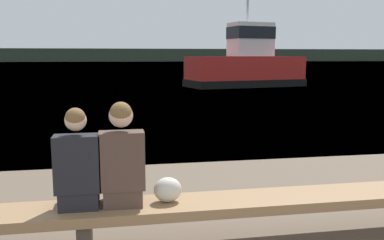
# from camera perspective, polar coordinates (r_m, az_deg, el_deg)

# --- Properties ---
(water_surface) EXTENTS (240.00, 240.00, 0.00)m
(water_surface) POSITION_cam_1_polar(r_m,az_deg,el_deg) (127.29, -10.26, 7.56)
(water_surface) COLOR #5684A3
(water_surface) RESTS_ON ground
(far_shoreline) EXTENTS (600.00, 12.00, 4.30)m
(far_shoreline) POSITION_cam_1_polar(r_m,az_deg,el_deg) (151.29, -10.33, 8.51)
(far_shoreline) COLOR #2D3D2D
(far_shoreline) RESTS_ON ground
(bench_main) EXTENTS (8.50, 0.56, 0.47)m
(bench_main) POSITION_cam_1_polar(r_m,az_deg,el_deg) (4.25, -14.18, -12.26)
(bench_main) COLOR #8E6B47
(bench_main) RESTS_ON ground
(person_left) EXTENTS (0.42, 0.39, 0.95)m
(person_left) POSITION_cam_1_polar(r_m,az_deg,el_deg) (4.11, -15.00, -5.95)
(person_left) COLOR black
(person_left) RESTS_ON bench_main
(person_right) EXTENTS (0.42, 0.40, 1.00)m
(person_right) POSITION_cam_1_polar(r_m,az_deg,el_deg) (4.09, -9.32, -5.28)
(person_right) COLOR #4C382D
(person_right) RESTS_ON bench_main
(shopping_bag) EXTENTS (0.27, 0.20, 0.24)m
(shopping_bag) POSITION_cam_1_polar(r_m,az_deg,el_deg) (4.23, -3.26, -9.26)
(shopping_bag) COLOR beige
(shopping_bag) RESTS_ON bench_main
(tugboat_red) EXTENTS (7.67, 4.28, 6.66)m
(tugboat_red) POSITION_cam_1_polar(r_m,az_deg,el_deg) (26.97, 7.21, 7.10)
(tugboat_red) COLOR red
(tugboat_red) RESTS_ON water_surface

